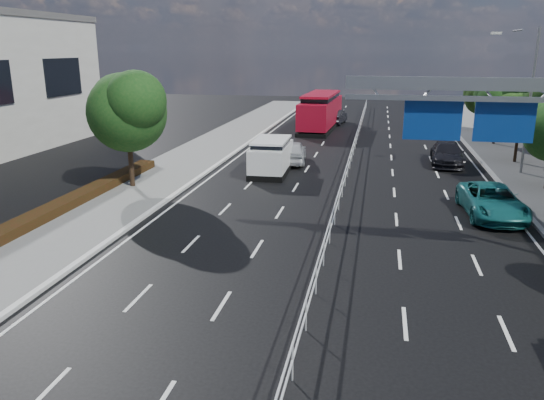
# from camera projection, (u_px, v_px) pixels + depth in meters

# --- Properties ---
(median_fence) EXTENTS (0.05, 85.00, 1.02)m
(median_fence) POSITION_uv_depth(u_px,v_px,m) (347.00, 171.00, 32.43)
(median_fence) COLOR silver
(median_fence) RESTS_ON ground
(overhead_gantry) EXTENTS (10.24, 0.38, 7.45)m
(overhead_gantry) POSITION_uv_depth(u_px,v_px,m) (529.00, 114.00, 18.02)
(overhead_gantry) COLOR gray
(overhead_gantry) RESTS_ON ground
(streetlight_far) EXTENTS (2.78, 2.40, 9.00)m
(streetlight_far) POSITION_uv_depth(u_px,v_px,m) (526.00, 92.00, 32.45)
(streetlight_far) COLOR gray
(streetlight_far) RESTS_ON ground
(near_tree_back) EXTENTS (4.84, 4.51, 6.69)m
(near_tree_back) POSITION_uv_depth(u_px,v_px,m) (128.00, 108.00, 29.29)
(near_tree_back) COLOR black
(near_tree_back) RESTS_ON ground
(far_tree_f) EXTENTS (3.52, 3.28, 5.02)m
(far_tree_f) POSITION_uv_depth(u_px,v_px,m) (521.00, 114.00, 36.06)
(far_tree_f) COLOR black
(far_tree_f) RESTS_ON ground
(far_tree_g) EXTENTS (3.96, 3.69, 5.45)m
(far_tree_g) POSITION_uv_depth(u_px,v_px,m) (499.00, 100.00, 43.05)
(far_tree_g) COLOR black
(far_tree_g) RESTS_ON ground
(far_tree_h) EXTENTS (3.41, 3.18, 4.91)m
(far_tree_h) POSITION_uv_depth(u_px,v_px,m) (482.00, 96.00, 50.22)
(far_tree_h) COLOR black
(far_tree_h) RESTS_ON ground
(white_minivan) EXTENTS (2.35, 5.17, 2.22)m
(white_minivan) POSITION_uv_depth(u_px,v_px,m) (271.00, 156.00, 34.00)
(white_minivan) COLOR black
(white_minivan) RESTS_ON ground
(red_bus) EXTENTS (3.34, 11.93, 3.53)m
(red_bus) POSITION_uv_depth(u_px,v_px,m) (321.00, 110.00, 52.56)
(red_bus) COLOR black
(red_bus) RESTS_ON ground
(near_car_silver) EXTENTS (2.40, 4.86, 1.59)m
(near_car_silver) POSITION_uv_depth(u_px,v_px,m) (292.00, 152.00, 37.11)
(near_car_silver) COLOR #B6B8BE
(near_car_silver) RESTS_ON ground
(near_car_dark) EXTENTS (2.20, 4.83, 1.54)m
(near_car_dark) POSITION_uv_depth(u_px,v_px,m) (336.00, 117.00, 56.27)
(near_car_dark) COLOR black
(near_car_dark) RESTS_ON ground
(parked_car_teal) EXTENTS (2.83, 5.55, 1.50)m
(parked_car_teal) POSITION_uv_depth(u_px,v_px,m) (492.00, 201.00, 25.28)
(parked_car_teal) COLOR #166366
(parked_car_teal) RESTS_ON ground
(parked_car_dark) EXTENTS (2.39, 5.34, 1.52)m
(parked_car_dark) POSITION_uv_depth(u_px,v_px,m) (447.00, 154.00, 36.58)
(parked_car_dark) COLOR black
(parked_car_dark) RESTS_ON ground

